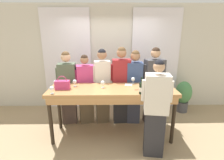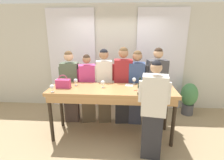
{
  "view_description": "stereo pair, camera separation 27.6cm",
  "coord_description": "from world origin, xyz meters",
  "px_view_note": "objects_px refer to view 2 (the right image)",
  "views": [
    {
      "loc": [
        -0.05,
        -3.25,
        2.17
      ],
      "look_at": [
        0.0,
        0.07,
        1.2
      ],
      "focal_mm": 28.0,
      "sensor_mm": 36.0,
      "label": 1
    },
    {
      "loc": [
        0.23,
        -3.24,
        2.17
      ],
      "look_at": [
        0.0,
        0.07,
        1.2
      ],
      "focal_mm": 28.0,
      "sensor_mm": 36.0,
      "label": 2
    }
  ],
  "objects_px": {
    "wine_glass_center_left": "(57,81)",
    "host_pouring": "(153,111)",
    "wine_glass_front_left": "(134,80)",
    "guest_striped_shirt": "(123,85)",
    "guest_pink_top": "(88,88)",
    "guest_navy_coat": "(136,87)",
    "guest_cream_sweater": "(104,85)",
    "wine_glass_center_right": "(76,81)",
    "tasting_bar": "(112,94)",
    "wine_glass_front_right": "(145,82)",
    "guest_beige_cap": "(156,87)",
    "handbag": "(63,83)",
    "wine_glass_center_mid": "(52,87)",
    "guest_olive_jacket": "(71,86)",
    "wine_bottle": "(140,89)",
    "wine_glass_front_mid": "(103,83)",
    "potted_plant": "(189,97)"
  },
  "relations": [
    {
      "from": "wine_glass_center_right",
      "to": "host_pouring",
      "type": "height_order",
      "value": "host_pouring"
    },
    {
      "from": "wine_glass_front_mid",
      "to": "wine_glass_center_mid",
      "type": "bearing_deg",
      "value": -160.11
    },
    {
      "from": "wine_bottle",
      "to": "tasting_bar",
      "type": "bearing_deg",
      "value": 150.56
    },
    {
      "from": "guest_olive_jacket",
      "to": "guest_pink_top",
      "type": "bearing_deg",
      "value": 0.0
    },
    {
      "from": "guest_olive_jacket",
      "to": "guest_cream_sweater",
      "type": "distance_m",
      "value": 0.79
    },
    {
      "from": "wine_bottle",
      "to": "guest_pink_top",
      "type": "xyz_separation_m",
      "value": [
        -1.11,
        0.87,
        -0.33
      ]
    },
    {
      "from": "wine_glass_front_mid",
      "to": "host_pouring",
      "type": "distance_m",
      "value": 1.15
    },
    {
      "from": "guest_beige_cap",
      "to": "wine_glass_center_right",
      "type": "bearing_deg",
      "value": -166.53
    },
    {
      "from": "guest_beige_cap",
      "to": "guest_olive_jacket",
      "type": "bearing_deg",
      "value": 180.0
    },
    {
      "from": "guest_cream_sweater",
      "to": "wine_glass_center_right",
      "type": "bearing_deg",
      "value": -142.94
    },
    {
      "from": "wine_glass_center_right",
      "to": "wine_glass_front_left",
      "type": "bearing_deg",
      "value": 7.81
    },
    {
      "from": "handbag",
      "to": "guest_pink_top",
      "type": "relative_size",
      "value": 0.17
    },
    {
      "from": "wine_bottle",
      "to": "guest_navy_coat",
      "type": "relative_size",
      "value": 0.18
    },
    {
      "from": "wine_glass_center_mid",
      "to": "guest_striped_shirt",
      "type": "xyz_separation_m",
      "value": [
        1.3,
        0.82,
        -0.2
      ]
    },
    {
      "from": "wine_glass_center_mid",
      "to": "guest_pink_top",
      "type": "height_order",
      "value": "guest_pink_top"
    },
    {
      "from": "wine_glass_front_mid",
      "to": "guest_beige_cap",
      "type": "height_order",
      "value": "guest_beige_cap"
    },
    {
      "from": "handbag",
      "to": "wine_glass_front_left",
      "type": "distance_m",
      "value": 1.45
    },
    {
      "from": "tasting_bar",
      "to": "wine_glass_center_right",
      "type": "height_order",
      "value": "wine_glass_center_right"
    },
    {
      "from": "wine_glass_center_mid",
      "to": "guest_olive_jacket",
      "type": "bearing_deg",
      "value": 84.12
    },
    {
      "from": "guest_pink_top",
      "to": "guest_navy_coat",
      "type": "relative_size",
      "value": 0.94
    },
    {
      "from": "wine_glass_front_mid",
      "to": "wine_glass_center_right",
      "type": "height_order",
      "value": "same"
    },
    {
      "from": "wine_glass_center_mid",
      "to": "wine_glass_center_left",
      "type": "bearing_deg",
      "value": 96.85
    },
    {
      "from": "wine_glass_front_left",
      "to": "wine_glass_center_mid",
      "type": "distance_m",
      "value": 1.64
    },
    {
      "from": "guest_striped_shirt",
      "to": "potted_plant",
      "type": "height_order",
      "value": "guest_striped_shirt"
    },
    {
      "from": "wine_glass_center_right",
      "to": "guest_cream_sweater",
      "type": "height_order",
      "value": "guest_cream_sweater"
    },
    {
      "from": "wine_glass_front_left",
      "to": "guest_beige_cap",
      "type": "xyz_separation_m",
      "value": [
        0.51,
        0.25,
        -0.22
      ]
    },
    {
      "from": "wine_glass_center_left",
      "to": "potted_plant",
      "type": "height_order",
      "value": "wine_glass_center_left"
    },
    {
      "from": "guest_pink_top",
      "to": "guest_navy_coat",
      "type": "bearing_deg",
      "value": 0.0
    },
    {
      "from": "wine_glass_front_left",
      "to": "guest_striped_shirt",
      "type": "distance_m",
      "value": 0.4
    },
    {
      "from": "handbag",
      "to": "wine_glass_center_mid",
      "type": "bearing_deg",
      "value": -117.29
    },
    {
      "from": "handbag",
      "to": "guest_striped_shirt",
      "type": "height_order",
      "value": "guest_striped_shirt"
    },
    {
      "from": "potted_plant",
      "to": "wine_bottle",
      "type": "bearing_deg",
      "value": -135.2
    },
    {
      "from": "wine_glass_front_right",
      "to": "guest_beige_cap",
      "type": "distance_m",
      "value": 0.56
    },
    {
      "from": "wine_glass_center_left",
      "to": "host_pouring",
      "type": "bearing_deg",
      "value": -20.37
    },
    {
      "from": "wine_glass_front_left",
      "to": "wine_bottle",
      "type": "bearing_deg",
      "value": -84.04
    },
    {
      "from": "guest_pink_top",
      "to": "guest_navy_coat",
      "type": "xyz_separation_m",
      "value": [
        1.12,
        0.0,
        0.07
      ]
    },
    {
      "from": "wine_glass_center_right",
      "to": "guest_pink_top",
      "type": "xyz_separation_m",
      "value": [
        0.16,
        0.41,
        -0.31
      ]
    },
    {
      "from": "wine_bottle",
      "to": "guest_beige_cap",
      "type": "xyz_separation_m",
      "value": [
        0.45,
        0.87,
        -0.24
      ]
    },
    {
      "from": "wine_glass_center_right",
      "to": "guest_olive_jacket",
      "type": "distance_m",
      "value": 0.55
    },
    {
      "from": "wine_glass_front_left",
      "to": "guest_navy_coat",
      "type": "bearing_deg",
      "value": 74.56
    },
    {
      "from": "tasting_bar",
      "to": "wine_glass_front_mid",
      "type": "height_order",
      "value": "wine_glass_front_mid"
    },
    {
      "from": "tasting_bar",
      "to": "guest_olive_jacket",
      "type": "bearing_deg",
      "value": 150.15
    },
    {
      "from": "wine_bottle",
      "to": "wine_glass_front_right",
      "type": "distance_m",
      "value": 0.47
    },
    {
      "from": "wine_glass_center_right",
      "to": "tasting_bar",
      "type": "bearing_deg",
      "value": -12.3
    },
    {
      "from": "handbag",
      "to": "guest_striped_shirt",
      "type": "xyz_separation_m",
      "value": [
        1.18,
        0.58,
        -0.2
      ]
    },
    {
      "from": "wine_glass_front_right",
      "to": "host_pouring",
      "type": "distance_m",
      "value": 0.78
    },
    {
      "from": "wine_glass_center_left",
      "to": "host_pouring",
      "type": "height_order",
      "value": "host_pouring"
    },
    {
      "from": "handbag",
      "to": "wine_glass_front_right",
      "type": "height_order",
      "value": "handbag"
    },
    {
      "from": "tasting_bar",
      "to": "guest_navy_coat",
      "type": "height_order",
      "value": "guest_navy_coat"
    },
    {
      "from": "wine_glass_front_left",
      "to": "guest_navy_coat",
      "type": "xyz_separation_m",
      "value": [
        0.07,
        0.25,
        -0.24
      ]
    }
  ]
}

